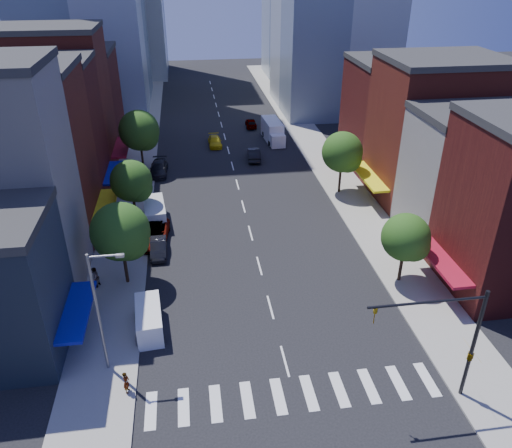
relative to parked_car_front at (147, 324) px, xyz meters
The scene contains 30 objects.
ground 10.53m from the parked_car_front, 25.32° to the right, with size 220.00×220.00×0.00m, color black.
sidewalk_left 35.64m from the parked_car_front, 94.83° to the left, with size 5.00×120.00×0.15m, color gray.
sidewalk_right 41.77m from the parked_car_front, 58.22° to the left, with size 5.00×120.00×0.15m, color gray.
crosswalk 12.12m from the parked_car_front, 38.27° to the right, with size 19.00×3.00×0.01m, color silver.
bldg_left_2 21.04m from the parked_car_front, 125.70° to the left, with size 12.00×9.00×16.00m, color maroon.
bldg_left_3 27.92m from the parked_car_front, 115.14° to the left, with size 12.00×8.00×15.00m, color #491312.
bldg_left_4 35.82m from the parked_car_front, 109.21° to the left, with size 12.00×9.00×17.00m, color maroon.
bldg_left_5 44.42m from the parked_car_front, 105.14° to the left, with size 12.00×10.00×13.00m, color #491312.
bldg_right_1 32.70m from the parked_car_front, 19.00° to the left, with size 12.00×8.00×12.00m, color #B5AFA7.
bldg_right_2 36.85m from the parked_car_front, 32.60° to the left, with size 12.00×10.00×15.00m, color maroon.
bldg_right_3 42.84m from the parked_car_front, 44.05° to the left, with size 12.00×10.00×13.00m, color #491312.
traffic_signal 21.71m from the parked_car_front, 24.83° to the right, with size 7.24×2.24×8.00m.
streetlight 6.25m from the parked_car_front, 123.41° to the right, with size 2.25×0.25×9.00m.
tree_left_near 7.91m from the parked_car_front, 106.03° to the left, with size 4.80×4.80×7.30m.
tree_left_mid 17.95m from the parked_car_front, 96.05° to the left, with size 4.20×4.20×6.65m.
tree_left_far 31.81m from the parked_car_front, 93.36° to the left, with size 5.00×5.00×7.75m.
tree_right_near 21.72m from the parked_car_front, ahead, with size 4.00×4.00×6.20m.
tree_right_far 30.41m from the parked_car_front, 45.37° to the left, with size 4.60×4.60×7.20m.
parked_car_front is the anchor object (origin of this frame).
parked_car_second 10.90m from the parked_car_front, 87.32° to the left, with size 1.45×4.17×1.37m, color black.
parked_car_third 13.25m from the parked_car_front, 89.98° to the left, with size 2.69×5.84×1.62m, color #999999.
parked_car_rear 30.22m from the parked_car_front, 90.00° to the left, with size 2.11×5.18×1.50m, color black.
cargo_van_near 0.36m from the parked_car_front, ahead, with size 2.22×4.70×1.94m.
cargo_van_far 17.07m from the parked_car_front, 89.95° to the left, with size 2.55×5.30×2.18m.
taxi 40.39m from the parked_car_front, 78.92° to the left, with size 1.82×4.48×1.30m, color #D7BF0B.
traffic_car_oncoming 35.71m from the parked_car_front, 69.30° to the left, with size 1.65×4.74×1.56m, color black.
traffic_car_far 49.61m from the parked_car_front, 73.49° to the left, with size 1.63×4.06×1.38m, color #999999.
box_truck 43.86m from the parked_car_front, 67.93° to the left, with size 2.56×7.41×2.94m.
pedestrian_near 5.95m from the parked_car_front, 99.68° to the right, with size 0.58×0.38×1.60m, color #999999.
pedestrian_far 7.66m from the parked_car_front, 126.62° to the left, with size 0.89×0.69×1.83m, color #999999.
Camera 1 is at (-5.61, -25.10, 24.88)m, focal length 35.00 mm.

